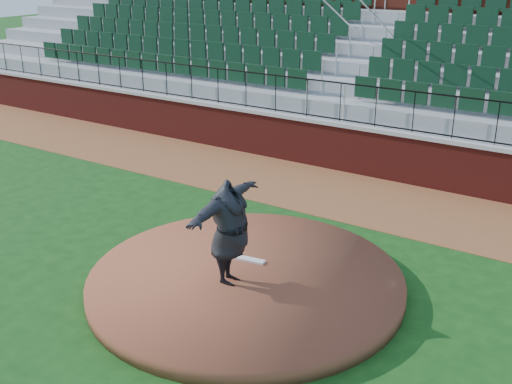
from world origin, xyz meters
TOP-DOWN VIEW (x-y plane):
  - ground at (0.00, 0.00)m, footprint 90.00×90.00m
  - warning_track at (0.00, 5.40)m, footprint 34.00×3.20m
  - field_wall at (0.00, 7.00)m, footprint 34.00×0.35m
  - wall_cap at (0.00, 7.00)m, footprint 34.00×0.45m
  - wall_railing at (0.00, 7.00)m, footprint 34.00×0.05m
  - seating_stands at (0.00, 9.72)m, footprint 34.00×5.10m
  - concourse_wall at (0.00, 12.52)m, footprint 34.00×0.50m
  - pitchers_mound at (0.51, 0.39)m, footprint 5.40×5.40m
  - pitching_rubber at (0.28, 0.86)m, footprint 0.58×0.23m
  - pitcher at (0.44, 0.04)m, footprint 0.91×2.30m

SIDE VIEW (x-z plane):
  - ground at x=0.00m, z-range 0.00..0.00m
  - warning_track at x=0.00m, z-range 0.00..0.01m
  - pitchers_mound at x=0.51m, z-range 0.00..0.25m
  - pitching_rubber at x=0.28m, z-range 0.25..0.29m
  - field_wall at x=0.00m, z-range 0.00..1.20m
  - pitcher at x=0.44m, z-range 0.25..2.07m
  - wall_cap at x=0.00m, z-range 1.20..1.30m
  - wall_railing at x=0.00m, z-range 1.30..2.30m
  - seating_stands at x=0.00m, z-range 0.00..4.60m
  - concourse_wall at x=0.00m, z-range 0.00..5.50m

